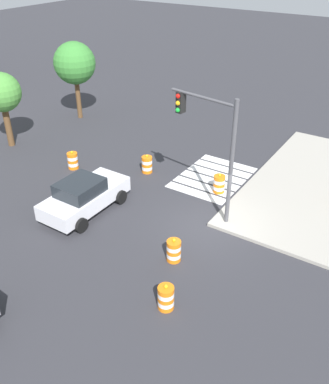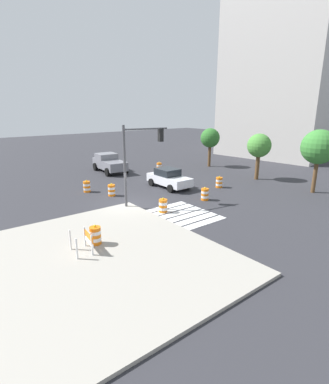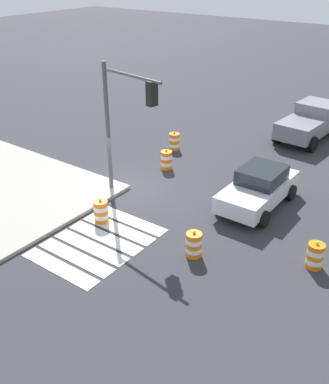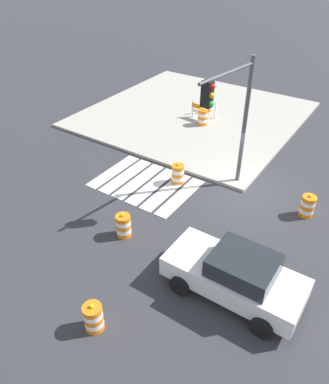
{
  "view_description": "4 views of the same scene",
  "coord_description": "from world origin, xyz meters",
  "px_view_note": "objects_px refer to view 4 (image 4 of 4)",
  "views": [
    {
      "loc": [
        -13.52,
        -6.58,
        10.78
      ],
      "look_at": [
        0.44,
        2.51,
        0.68
      ],
      "focal_mm": 39.47,
      "sensor_mm": 36.0,
      "label": 1
    },
    {
      "loc": [
        17.54,
        -10.45,
        6.72
      ],
      "look_at": [
        1.72,
        1.89,
        0.98
      ],
      "focal_mm": 27.65,
      "sensor_mm": 36.0,
      "label": 2
    },
    {
      "loc": [
        13.51,
        11.7,
        9.23
      ],
      "look_at": [
        0.34,
        2.14,
        0.63
      ],
      "focal_mm": 41.71,
      "sensor_mm": 36.0,
      "label": 3
    },
    {
      "loc": [
        -4.57,
        13.05,
        9.49
      ],
      "look_at": [
        2.25,
        2.86,
        0.84
      ],
      "focal_mm": 35.17,
      "sensor_mm": 36.0,
      "label": 4
    }
  ],
  "objects_px": {
    "traffic_barrel_median_far": "(307,206)",
    "traffic_barrel_near_corner": "(178,174)",
    "sports_car": "(236,275)",
    "traffic_barrel_crosswalk_end": "(93,317)",
    "traffic_barrel_on_sidewalk": "(203,117)",
    "traffic_light_pole": "(231,108)",
    "traffic_barrel_lane_center": "(123,226)",
    "construction_barricade": "(202,109)"
  },
  "relations": [
    {
      "from": "traffic_barrel_median_far",
      "to": "traffic_barrel_near_corner",
      "type": "bearing_deg",
      "value": 8.74
    },
    {
      "from": "sports_car",
      "to": "traffic_barrel_crosswalk_end",
      "type": "relative_size",
      "value": 4.23
    },
    {
      "from": "traffic_barrel_median_far",
      "to": "traffic_barrel_on_sidewalk",
      "type": "relative_size",
      "value": 1.0
    },
    {
      "from": "traffic_barrel_near_corner",
      "to": "traffic_barrel_crosswalk_end",
      "type": "bearing_deg",
      "value": 104.79
    },
    {
      "from": "traffic_barrel_median_far",
      "to": "traffic_barrel_on_sidewalk",
      "type": "xyz_separation_m",
      "value": [
        7.46,
        -4.89,
        0.15
      ]
    },
    {
      "from": "sports_car",
      "to": "traffic_barrel_on_sidewalk",
      "type": "relative_size",
      "value": 4.23
    },
    {
      "from": "traffic_barrel_crosswalk_end",
      "to": "traffic_barrel_on_sidewalk",
      "type": "relative_size",
      "value": 1.0
    },
    {
      "from": "sports_car",
      "to": "traffic_light_pole",
      "type": "distance_m",
      "value": 6.29
    },
    {
      "from": "traffic_barrel_on_sidewalk",
      "to": "traffic_barrel_near_corner",
      "type": "bearing_deg",
      "value": 108.48
    },
    {
      "from": "traffic_barrel_lane_center",
      "to": "traffic_light_pole",
      "type": "height_order",
      "value": "traffic_light_pole"
    },
    {
      "from": "sports_car",
      "to": "traffic_barrel_crosswalk_end",
      "type": "height_order",
      "value": "sports_car"
    },
    {
      "from": "traffic_barrel_on_sidewalk",
      "to": "traffic_barrel_crosswalk_end",
      "type": "bearing_deg",
      "value": 106.38
    },
    {
      "from": "traffic_barrel_near_corner",
      "to": "construction_barricade",
      "type": "bearing_deg",
      "value": -70.01
    },
    {
      "from": "construction_barricade",
      "to": "sports_car",
      "type": "bearing_deg",
      "value": 123.54
    },
    {
      "from": "traffic_barrel_median_far",
      "to": "traffic_barrel_lane_center",
      "type": "xyz_separation_m",
      "value": [
        5.31,
        5.0,
        0.0
      ]
    },
    {
      "from": "traffic_barrel_lane_center",
      "to": "traffic_barrel_median_far",
      "type": "bearing_deg",
      "value": -136.76
    },
    {
      "from": "traffic_barrel_on_sidewalk",
      "to": "traffic_light_pole",
      "type": "xyz_separation_m",
      "value": [
        -3.99,
        5.37,
        3.31
      ]
    },
    {
      "from": "sports_car",
      "to": "traffic_barrel_lane_center",
      "type": "height_order",
      "value": "sports_car"
    },
    {
      "from": "traffic_barrel_near_corner",
      "to": "traffic_light_pole",
      "type": "distance_m",
      "value": 4.05
    },
    {
      "from": "traffic_barrel_median_far",
      "to": "traffic_barrel_on_sidewalk",
      "type": "height_order",
      "value": "traffic_barrel_on_sidewalk"
    },
    {
      "from": "sports_car",
      "to": "traffic_light_pole",
      "type": "relative_size",
      "value": 0.78
    },
    {
      "from": "traffic_barrel_crosswalk_end",
      "to": "traffic_barrel_median_far",
      "type": "height_order",
      "value": "same"
    },
    {
      "from": "traffic_barrel_on_sidewalk",
      "to": "construction_barricade",
      "type": "relative_size",
      "value": 0.78
    },
    {
      "from": "traffic_barrel_near_corner",
      "to": "traffic_barrel_lane_center",
      "type": "relative_size",
      "value": 1.0
    },
    {
      "from": "traffic_barrel_crosswalk_end",
      "to": "traffic_barrel_median_far",
      "type": "xyz_separation_m",
      "value": [
        -3.49,
        -8.61,
        0.0
      ]
    },
    {
      "from": "sports_car",
      "to": "traffic_barrel_median_far",
      "type": "xyz_separation_m",
      "value": [
        -0.72,
        -5.21,
        -0.36
      ]
    },
    {
      "from": "traffic_barrel_crosswalk_end",
      "to": "sports_car",
      "type": "bearing_deg",
      "value": -129.28
    },
    {
      "from": "construction_barricade",
      "to": "traffic_light_pole",
      "type": "bearing_deg",
      "value": 126.01
    },
    {
      "from": "sports_car",
      "to": "traffic_barrel_near_corner",
      "type": "bearing_deg",
      "value": -42.13
    },
    {
      "from": "sports_car",
      "to": "traffic_barrel_near_corner",
      "type": "distance_m",
      "value": 6.51
    },
    {
      "from": "traffic_barrel_median_far",
      "to": "traffic_light_pole",
      "type": "distance_m",
      "value": 4.92
    },
    {
      "from": "traffic_barrel_near_corner",
      "to": "traffic_barrel_crosswalk_end",
      "type": "xyz_separation_m",
      "value": [
        -2.05,
        7.75,
        0.0
      ]
    },
    {
      "from": "traffic_barrel_near_corner",
      "to": "traffic_barrel_median_far",
      "type": "relative_size",
      "value": 1.0
    },
    {
      "from": "traffic_barrel_median_far",
      "to": "traffic_light_pole",
      "type": "relative_size",
      "value": 0.19
    },
    {
      "from": "sports_car",
      "to": "traffic_barrel_near_corner",
      "type": "relative_size",
      "value": 4.23
    },
    {
      "from": "traffic_barrel_crosswalk_end",
      "to": "traffic_barrel_median_far",
      "type": "bearing_deg",
      "value": -112.09
    },
    {
      "from": "sports_car",
      "to": "traffic_light_pole",
      "type": "bearing_deg",
      "value": -59.86
    },
    {
      "from": "sports_car",
      "to": "traffic_barrel_crosswalk_end",
      "type": "bearing_deg",
      "value": 50.72
    },
    {
      "from": "traffic_barrel_crosswalk_end",
      "to": "traffic_barrel_lane_center",
      "type": "relative_size",
      "value": 1.0
    },
    {
      "from": "traffic_barrel_crosswalk_end",
      "to": "construction_barricade",
      "type": "xyz_separation_m",
      "value": [
        4.39,
        -14.21,
        0.27
      ]
    },
    {
      "from": "sports_car",
      "to": "traffic_barrel_on_sidewalk",
      "type": "distance_m",
      "value": 12.15
    },
    {
      "from": "sports_car",
      "to": "traffic_barrel_lane_center",
      "type": "distance_m",
      "value": 4.62
    }
  ]
}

